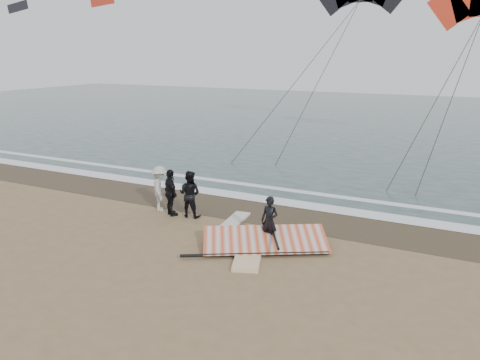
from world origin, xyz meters
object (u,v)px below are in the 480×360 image
Objects in this scene: board_white at (249,251)px; sail_rig at (265,241)px; board_cream at (233,222)px; man_main at (269,221)px.

sail_rig reaches higher than board_white.
board_white is 2.60m from board_cream.
board_white is at bearing -99.75° from man_main.
board_cream is 2.29m from sail_rig.
man_main reaches higher than board_white.
board_cream is at bearing 108.43° from board_white.
board_white is 1.26× the size of board_cream.
board_white is 0.73m from sail_rig.
board_cream is at bearing 155.76° from man_main.
man_main is 0.39× the size of sail_rig.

